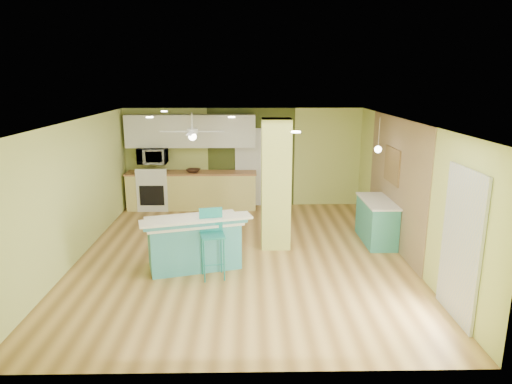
% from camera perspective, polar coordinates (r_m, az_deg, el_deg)
% --- Properties ---
extents(floor, '(6.00, 7.00, 0.01)m').
position_cam_1_polar(floor, '(8.64, -1.73, -7.93)').
color(floor, olive).
rests_on(floor, ground).
extents(ceiling, '(6.00, 7.00, 0.01)m').
position_cam_1_polar(ceiling, '(8.04, -1.86, 8.88)').
color(ceiling, white).
rests_on(ceiling, wall_back).
extents(wall_back, '(6.00, 0.01, 2.50)m').
position_cam_1_polar(wall_back, '(11.68, -1.59, 4.33)').
color(wall_back, '#C7D371').
rests_on(wall_back, floor).
extents(wall_front, '(6.00, 0.01, 2.50)m').
position_cam_1_polar(wall_front, '(4.92, -2.29, -9.74)').
color(wall_front, '#C7D371').
rests_on(wall_front, floor).
extents(wall_left, '(0.01, 7.00, 2.50)m').
position_cam_1_polar(wall_left, '(8.82, -21.71, 0.07)').
color(wall_left, '#C7D371').
rests_on(wall_left, floor).
extents(wall_right, '(0.01, 7.00, 2.50)m').
position_cam_1_polar(wall_right, '(8.74, 18.31, 0.25)').
color(wall_right, '#C7D371').
rests_on(wall_right, floor).
extents(wood_panel, '(0.02, 3.40, 2.50)m').
position_cam_1_polar(wood_panel, '(9.29, 17.02, 1.14)').
color(wood_panel, '#82674A').
rests_on(wood_panel, floor).
extents(olive_accent, '(2.20, 0.02, 2.50)m').
position_cam_1_polar(olive_accent, '(11.67, -0.60, 4.32)').
color(olive_accent, '#3F481D').
rests_on(olive_accent, floor).
extents(interior_door, '(0.82, 0.05, 2.00)m').
position_cam_1_polar(interior_door, '(11.68, -0.60, 3.09)').
color(interior_door, white).
rests_on(interior_door, floor).
extents(french_door, '(0.04, 1.08, 2.10)m').
position_cam_1_polar(french_door, '(6.75, 24.22, -6.11)').
color(french_door, silver).
rests_on(french_door, floor).
extents(column, '(0.55, 0.55, 2.50)m').
position_cam_1_polar(column, '(8.75, 2.50, 0.98)').
color(column, '#BDC45B').
rests_on(column, floor).
extents(kitchen_run, '(3.25, 0.63, 0.94)m').
position_cam_1_polar(kitchen_run, '(11.63, -7.99, 0.23)').
color(kitchen_run, '#E1D376').
rests_on(kitchen_run, floor).
extents(stove, '(0.76, 0.66, 1.08)m').
position_cam_1_polar(stove, '(11.78, -12.59, 0.14)').
color(stove, white).
rests_on(stove, floor).
extents(upper_cabinets, '(3.20, 0.34, 0.80)m').
position_cam_1_polar(upper_cabinets, '(11.49, -8.17, 7.55)').
color(upper_cabinets, white).
rests_on(upper_cabinets, wall_back).
extents(microwave, '(0.70, 0.48, 0.39)m').
position_cam_1_polar(microwave, '(11.61, -12.81, 4.42)').
color(microwave, silver).
rests_on(microwave, wall_back).
extents(ceiling_fan, '(1.41, 1.41, 0.61)m').
position_cam_1_polar(ceiling_fan, '(10.15, -7.97, 7.43)').
color(ceiling_fan, white).
rests_on(ceiling_fan, ceiling).
extents(pendant_lamp, '(0.14, 0.14, 0.69)m').
position_cam_1_polar(pendant_lamp, '(9.22, 15.01, 5.20)').
color(pendant_lamp, silver).
rests_on(pendant_lamp, ceiling).
extents(wall_decor, '(0.03, 0.90, 0.70)m').
position_cam_1_polar(wall_decor, '(9.41, 16.65, 3.20)').
color(wall_decor, brown).
rests_on(wall_decor, wood_panel).
extents(peninsula, '(1.93, 1.41, 0.98)m').
position_cam_1_polar(peninsula, '(8.07, -7.75, -6.19)').
color(peninsula, teal).
rests_on(peninsula, floor).
extents(bar_stool, '(0.45, 0.45, 1.16)m').
position_cam_1_polar(bar_stool, '(7.55, -5.54, -4.98)').
color(bar_stool, teal).
rests_on(bar_stool, floor).
extents(side_counter, '(0.57, 1.34, 0.87)m').
position_cam_1_polar(side_counter, '(9.51, 14.82, -3.51)').
color(side_counter, teal).
rests_on(side_counter, floor).
extents(fruit_bowl, '(0.41, 0.41, 0.08)m').
position_cam_1_polar(fruit_bowl, '(11.46, -7.84, 2.65)').
color(fruit_bowl, '#382217').
rests_on(fruit_bowl, kitchen_run).
extents(canister, '(0.17, 0.17, 0.15)m').
position_cam_1_polar(canister, '(7.99, -5.66, -2.76)').
color(canister, gold).
rests_on(canister, peninsula).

